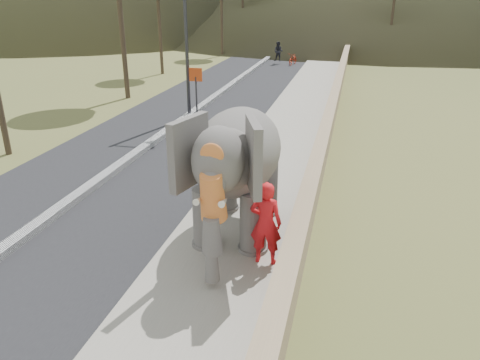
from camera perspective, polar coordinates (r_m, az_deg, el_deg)
name	(u,v)px	position (r m, az deg, el deg)	size (l,w,h in m)	color
ground	(229,251)	(11.07, -1.38, -8.65)	(160.00, 160.00, 0.00)	olive
road	(179,125)	(21.34, -7.46, 6.66)	(7.00, 120.00, 0.03)	black
median	(179,123)	(21.32, -7.47, 6.91)	(0.35, 120.00, 0.22)	black
walkway	(289,131)	(20.12, 6.04, 5.94)	(3.00, 120.00, 0.15)	#9E9687
parapet	(329,123)	(19.85, 10.85, 6.87)	(0.30, 120.00, 1.10)	tan
lamppost	(192,9)	(21.83, -5.90, 20.02)	(1.76, 0.36, 8.00)	#2E2F34
signboard	(196,85)	(21.82, -5.38, 11.49)	(0.60, 0.08, 2.40)	#2D2D33
elephant_and_man	(239,169)	(11.09, -0.18, 1.32)	(2.47, 4.45, 3.16)	slate
motorcyclist	(287,56)	(39.12, 5.77, 14.81)	(2.07, 1.84, 1.79)	#9C220E
trees	(348,13)	(36.86, 12.98, 19.26)	(47.46, 43.54, 9.57)	#473828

